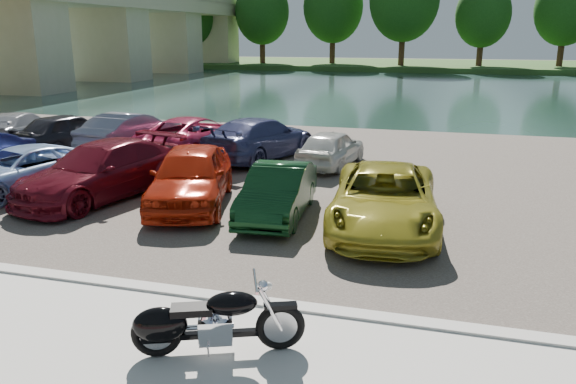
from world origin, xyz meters
name	(u,v)px	position (x,y,z in m)	size (l,w,h in m)	color
ground	(217,380)	(0.00, 0.00, 0.00)	(200.00, 200.00, 0.00)	#595447
kerb	(265,305)	(0.00, 2.00, 0.07)	(60.00, 0.30, 0.14)	#BAB8AF
parking_lot	(354,176)	(0.00, 11.00, 0.02)	(60.00, 18.00, 0.04)	#403933
river	(413,90)	(0.00, 40.00, 0.00)	(120.00, 40.00, 0.00)	#1B322D
far_bank	(428,65)	(0.00, 72.00, 0.30)	(120.00, 24.00, 0.60)	#264B1B
bridge	(103,20)	(-28.00, 41.02, 5.52)	(7.00, 56.00, 8.55)	tan
far_trees	(469,5)	(4.36, 65.79, 7.49)	(70.25, 10.68, 12.52)	#3D2216
motorcycle	(202,322)	(-0.35, 0.38, 0.56)	(2.22, 1.12, 1.05)	black
car_2	(20,170)	(-8.57, 6.64, 0.66)	(2.05, 4.45, 1.24)	#9FBCE7
car_3	(102,171)	(-6.10, 6.81, 0.77)	(2.05, 5.05, 1.46)	#5B0D18
car_4	(191,176)	(-3.51, 6.80, 0.80)	(1.80, 4.48, 1.53)	#AA210B
car_5	(278,192)	(-1.13, 6.49, 0.65)	(1.30, 3.73, 1.23)	black
car_6	(384,199)	(1.40, 6.32, 0.73)	(2.30, 4.98, 1.38)	#9E9524
car_7	(20,128)	(-13.65, 12.63, 0.68)	(1.78, 4.38, 1.27)	gray
car_8	(69,131)	(-10.94, 12.01, 0.75)	(1.69, 4.19, 1.43)	black
car_9	(131,132)	(-8.59, 12.47, 0.77)	(1.54, 4.41, 1.45)	slate
car_10	(194,135)	(-6.15, 12.64, 0.73)	(2.29, 4.97, 1.38)	#9D1A3C
car_11	(260,138)	(-3.59, 12.55, 0.77)	(2.03, 5.00, 1.45)	navy
car_12	(331,148)	(-0.96, 12.06, 0.66)	(1.45, 3.61, 1.23)	beige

